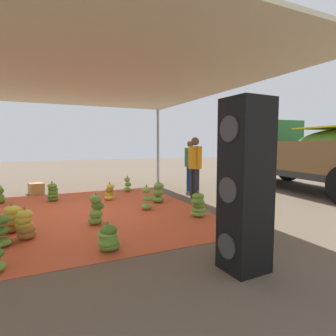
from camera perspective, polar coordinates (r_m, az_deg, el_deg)
name	(u,v)px	position (r m, az deg, el deg)	size (l,w,h in m)	color
ground_plane	(202,201)	(7.30, 7.26, -6.93)	(40.00, 40.00, 0.00)	brown
tarp_orange	(86,213)	(6.29, -16.95, -9.04)	(5.33, 4.95, 0.01)	#D1512D
tent_canopy	(77,81)	(6.22, -18.59, 17.08)	(8.00, 7.00, 2.92)	#9EA0A5
banana_bunch_0	(25,225)	(4.91, -27.95, -10.64)	(0.41, 0.43, 0.52)	#996628
banana_bunch_3	(11,220)	(5.40, -30.16, -9.45)	(0.46, 0.47, 0.50)	#996628
banana_bunch_4	(198,206)	(5.67, 6.40, -7.93)	(0.43, 0.42, 0.55)	#6B9E38
banana_bunch_5	(109,193)	(7.45, -12.25, -5.08)	(0.37, 0.36, 0.48)	gold
banana_bunch_7	(158,193)	(7.00, -2.09, -5.39)	(0.40, 0.41, 0.54)	#60932D
banana_bunch_10	(127,185)	(8.64, -8.55, -3.58)	(0.29, 0.31, 0.50)	#6B9E38
banana_bunch_11	(96,211)	(5.30, -14.98, -8.67)	(0.39, 0.40, 0.60)	#6B9E38
banana_bunch_12	(53,193)	(7.76, -23.14, -4.86)	(0.39, 0.38, 0.53)	#518428
banana_bunch_13	(147,199)	(6.24, -4.52, -6.60)	(0.37, 0.36, 0.58)	#75A83D
banana_bunch_15	(108,238)	(4.04, -12.48, -14.29)	(0.41, 0.42, 0.42)	#518428
cargo_truck_main	(307,152)	(10.08, 27.33, 3.01)	(6.27, 2.84, 2.40)	#2D2D2D
worker_0	(190,162)	(8.69, 4.72, 1.36)	(0.60, 0.36, 1.63)	navy
worker_1	(195,163)	(7.56, 5.71, 1.11)	(0.62, 0.38, 1.70)	#26262D
speaker_stack	(245,186)	(3.33, 15.97, -3.64)	(0.49, 0.53, 2.05)	black
crate_0	(36,189)	(9.13, -26.04, -3.91)	(0.45, 0.37, 0.33)	#B78947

